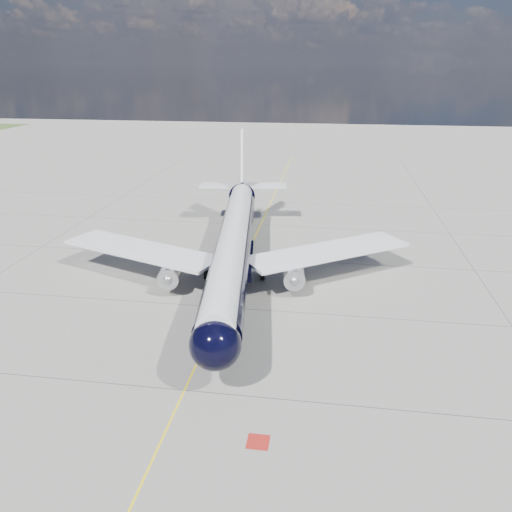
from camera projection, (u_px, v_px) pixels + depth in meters
The scene contains 4 objects.
ground at pixel (251, 246), 72.98m from camera, with size 320.00×320.00×0.00m, color gray.
taxiway_centerline at pixel (245, 258), 68.36m from camera, with size 0.16×160.00×0.01m, color yellow.
red_marking at pixel (258, 442), 35.15m from camera, with size 1.60×1.60×0.01m, color maroon.
main_airliner at pixel (234, 242), 60.26m from camera, with size 43.53×53.33×15.42m.
Camera 1 is at (10.75, -37.76, 24.94)m, focal length 35.00 mm.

